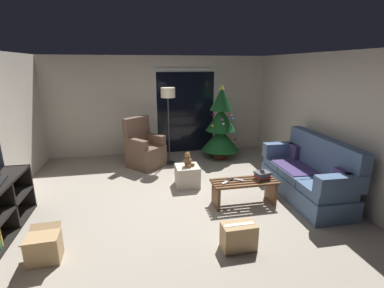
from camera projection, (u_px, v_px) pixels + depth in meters
The scene contains 19 objects.
ground_plane at pixel (177, 205), 4.68m from camera, with size 7.00×7.00×0.00m, color #9E9384.
wall_back at pixel (159, 106), 7.22m from camera, with size 5.72×0.12×2.50m, color beige.
wall_right at pixel (337, 125), 4.88m from camera, with size 0.12×6.00×2.50m, color beige.
patio_door_frame at pixel (186, 111), 7.33m from camera, with size 1.60×0.02×2.20m, color silver.
patio_door_glass at pixel (186, 113), 7.32m from camera, with size 1.50×0.02×2.10m, color black.
couch at pixel (308, 176), 4.88m from camera, with size 0.82×1.96×1.08m.
coffee_table at pixel (244, 189), 4.65m from camera, with size 1.10×0.40×0.42m.
remote_black at pixel (230, 180), 4.62m from camera, with size 0.04×0.16×0.02m, color black.
remote_silver at pixel (239, 180), 4.61m from camera, with size 0.04×0.16×0.02m, color #ADADB2.
remote_white at pixel (226, 183), 4.51m from camera, with size 0.04×0.16×0.02m, color silver.
book_stack at pixel (262, 175), 4.65m from camera, with size 0.27×0.24×0.13m.
cell_phone at pixel (262, 172), 4.62m from camera, with size 0.07×0.14×0.01m, color black.
christmas_tree at pixel (221, 126), 6.82m from camera, with size 0.93×0.94×1.83m.
armchair at pixel (144, 149), 6.39m from camera, with size 0.97×0.97×1.13m.
floor_lamp at pixel (168, 100), 6.24m from camera, with size 0.32×0.32×1.78m.
ottoman at pixel (187, 176), 5.38m from camera, with size 0.44×0.44×0.41m, color beige.
teddy_bear_chestnut at pixel (188, 160), 5.28m from camera, with size 0.21×0.22×0.29m.
cardboard_box_open_near_shelf at pixel (44, 248), 3.30m from camera, with size 0.38×0.47×0.39m.
cardboard_box_taped_mid_floor at pixel (239, 236), 3.53m from camera, with size 0.44×0.25×0.35m.
Camera 1 is at (-0.59, -4.18, 2.27)m, focal length 26.02 mm.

